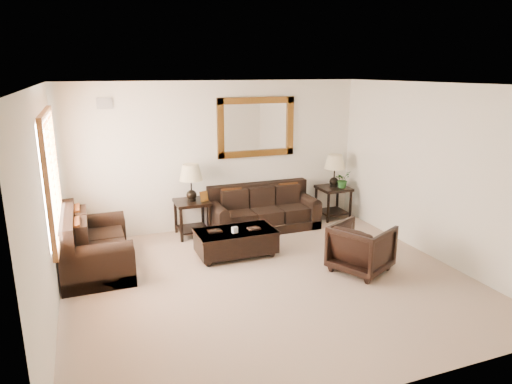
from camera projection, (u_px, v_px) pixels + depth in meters
name	position (u px, v px, depth m)	size (l,w,h in m)	color
room	(270.00, 188.00, 6.10)	(5.51, 5.01, 2.71)	gray
window	(52.00, 175.00, 5.94)	(0.07, 1.96, 1.66)	white
mirror	(256.00, 127.00, 8.45)	(1.50, 0.06, 1.10)	#45250D
air_vent	(104.00, 103.00, 7.43)	(0.25, 0.02, 0.18)	#999999
sofa	(263.00, 213.00, 8.53)	(1.97, 0.85, 0.81)	black
loveseat	(92.00, 248.00, 6.71)	(0.97, 1.63, 0.92)	black
end_table_left	(191.00, 190.00, 7.98)	(0.59, 0.59, 1.30)	black
end_table_right	(334.00, 177.00, 8.97)	(0.58, 0.58, 1.29)	black
coffee_table	(236.00, 240.00, 7.24)	(1.26, 0.68, 0.53)	black
armchair	(361.00, 246.00, 6.66)	(0.76, 0.72, 0.79)	black
potted_plant	(342.00, 181.00, 8.94)	(0.29, 0.33, 0.26)	#21501B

